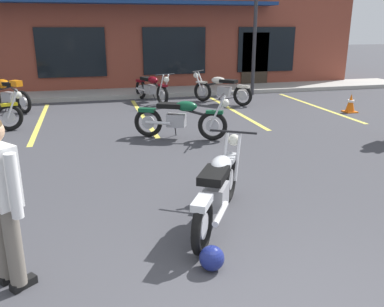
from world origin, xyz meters
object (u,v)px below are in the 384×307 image
at_px(motorcycle_foreground_classic, 218,188).
at_px(parking_lot_lamp_post, 258,0).
at_px(motorcycle_green_cafe_racer, 5,92).
at_px(traffic_cone, 351,103).
at_px(motorcycle_red_sportbike, 151,88).
at_px(helmet_on_pavement, 212,258).
at_px(motorcycle_black_cruiser, 181,118).
at_px(person_in_black_shirt, 0,193).
at_px(motorcycle_blue_standard, 222,89).

distance_m(motorcycle_foreground_classic, parking_lot_lamp_post, 10.21).
relative_size(motorcycle_green_cafe_racer, traffic_cone, 3.22).
height_order(motorcycle_red_sportbike, parking_lot_lamp_post, parking_lot_lamp_post).
bearing_deg(helmet_on_pavement, parking_lot_lamp_post, 65.03).
bearing_deg(motorcycle_black_cruiser, person_in_black_shirt, -120.05).
bearing_deg(motorcycle_foreground_classic, motorcycle_black_cruiser, 83.54).
distance_m(motorcycle_foreground_classic, person_in_black_shirt, 2.46).
bearing_deg(motorcycle_foreground_classic, motorcycle_green_cafe_racer, 114.37).
height_order(helmet_on_pavement, parking_lot_lamp_post, parking_lot_lamp_post).
bearing_deg(person_in_black_shirt, motorcycle_blue_standard, 59.85).
xyz_separation_m(motorcycle_blue_standard, motorcycle_green_cafe_racer, (-6.39, 0.59, 0.07)).
distance_m(motorcycle_red_sportbike, helmet_on_pavement, 9.54).
xyz_separation_m(motorcycle_red_sportbike, motorcycle_green_cafe_racer, (-4.30, -0.22, 0.07)).
relative_size(motorcycle_red_sportbike, motorcycle_green_cafe_racer, 1.19).
distance_m(motorcycle_foreground_classic, motorcycle_blue_standard, 8.15).
relative_size(motorcycle_blue_standard, person_in_black_shirt, 1.02).
bearing_deg(motorcycle_red_sportbike, parking_lot_lamp_post, 5.97).
height_order(motorcycle_black_cruiser, helmet_on_pavement, motorcycle_black_cruiser).
distance_m(motorcycle_green_cafe_racer, traffic_cone, 9.92).
relative_size(person_in_black_shirt, parking_lot_lamp_post, 0.35).
relative_size(motorcycle_black_cruiser, traffic_cone, 3.66).
bearing_deg(motorcycle_black_cruiser, parking_lot_lamp_post, 52.56).
bearing_deg(motorcycle_green_cafe_racer, person_in_black_shirt, -80.77).
height_order(person_in_black_shirt, parking_lot_lamp_post, parking_lot_lamp_post).
height_order(motorcycle_foreground_classic, motorcycle_black_cruiser, same).
xyz_separation_m(motorcycle_black_cruiser, person_in_black_shirt, (-2.74, -4.74, 0.49)).
bearing_deg(motorcycle_blue_standard, traffic_cone, -35.12).
bearing_deg(traffic_cone, motorcycle_green_cafe_racer, 163.69).
distance_m(motorcycle_foreground_classic, motorcycle_black_cruiser, 4.01).
relative_size(motorcycle_foreground_classic, helmet_on_pavement, 7.20).
bearing_deg(traffic_cone, motorcycle_black_cruiser, -163.89).
distance_m(motorcycle_foreground_classic, traffic_cone, 7.97).
relative_size(motorcycle_blue_standard, motorcycle_green_cafe_racer, 1.00).
bearing_deg(person_in_black_shirt, helmet_on_pavement, -6.64).
xyz_separation_m(motorcycle_black_cruiser, motorcycle_green_cafe_racer, (-4.21, 4.31, 0.07)).
bearing_deg(motorcycle_black_cruiser, motorcycle_red_sportbike, 88.93).
xyz_separation_m(motorcycle_green_cafe_racer, person_in_black_shirt, (1.47, -9.05, 0.42)).
bearing_deg(motorcycle_foreground_classic, helmet_on_pavement, -111.44).
height_order(motorcycle_red_sportbike, person_in_black_shirt, person_in_black_shirt).
height_order(motorcycle_foreground_classic, person_in_black_shirt, person_in_black_shirt).
bearing_deg(helmet_on_pavement, motorcycle_foreground_classic, 68.56).
relative_size(motorcycle_red_sportbike, parking_lot_lamp_post, 0.42).
xyz_separation_m(motorcycle_foreground_classic, person_in_black_shirt, (-2.29, -0.75, 0.49)).
xyz_separation_m(motorcycle_foreground_classic, parking_lot_lamp_post, (4.22, 8.91, 2.68)).
distance_m(person_in_black_shirt, traffic_cone, 10.22).
height_order(motorcycle_blue_standard, motorcycle_green_cafe_racer, same).
bearing_deg(motorcycle_green_cafe_racer, motorcycle_red_sportbike, 2.93).
xyz_separation_m(motorcycle_green_cafe_racer, parking_lot_lamp_post, (7.98, 0.61, 2.62)).
height_order(motorcycle_black_cruiser, traffic_cone, motorcycle_black_cruiser).
height_order(motorcycle_red_sportbike, helmet_on_pavement, motorcycle_red_sportbike).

